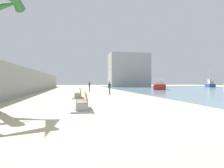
{
  "coord_description": "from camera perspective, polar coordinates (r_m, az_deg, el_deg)",
  "views": [
    {
      "loc": [
        -1.95,
        -7.75,
        1.51
      ],
      "look_at": [
        3.28,
        17.34,
        1.2
      ],
      "focal_mm": 29.45,
      "sensor_mm": 36.0,
      "label": 1
    }
  ],
  "objects": [
    {
      "name": "person_walking",
      "position": [
        21.57,
        -0.76,
        -0.96
      ],
      "size": [
        0.4,
        0.41,
        1.55
      ],
      "color": "teal",
      "rests_on": "ground"
    },
    {
      "name": "seawall",
      "position": [
        26.34,
        -23.92,
        0.71
      ],
      "size": [
        0.8,
        64.0,
        3.09
      ],
      "primitive_type": "cube",
      "color": "gray",
      "rests_on": "ground"
    },
    {
      "name": "boat_mid_bay",
      "position": [
        58.62,
        28.15,
        -0.07
      ],
      "size": [
        4.18,
        6.2,
        4.87
      ],
      "color": "navy",
      "rests_on": "water_bay"
    },
    {
      "name": "bench_far",
      "position": [
        17.11,
        -10.5,
        -3.59
      ],
      "size": [
        1.11,
        2.11,
        0.98
      ],
      "color": "gray",
      "rests_on": "ground"
    },
    {
      "name": "harbor_building",
      "position": [
        56.33,
        5.28,
        4.27
      ],
      "size": [
        12.0,
        6.0,
        10.05
      ],
      "primitive_type": "cube",
      "color": "#9E9E99",
      "rests_on": "ground"
    },
    {
      "name": "bench_near",
      "position": [
        9.89,
        -9.21,
        -6.72
      ],
      "size": [
        1.14,
        2.12,
        0.98
      ],
      "color": "gray",
      "rests_on": "ground"
    },
    {
      "name": "boat_distant",
      "position": [
        35.89,
        14.63,
        -0.5
      ],
      "size": [
        3.93,
        4.86,
        2.01
      ],
      "color": "red",
      "rests_on": "water_bay"
    },
    {
      "name": "person_standing",
      "position": [
        27.63,
        -7.01,
        -0.5
      ],
      "size": [
        0.27,
        0.51,
        1.62
      ],
      "color": "#333338",
      "rests_on": "ground"
    },
    {
      "name": "ground_plane",
      "position": [
        25.87,
        -7.43,
        -2.66
      ],
      "size": [
        120.0,
        120.0,
        0.0
      ],
      "primitive_type": "plane",
      "color": "#C6B793"
    }
  ]
}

